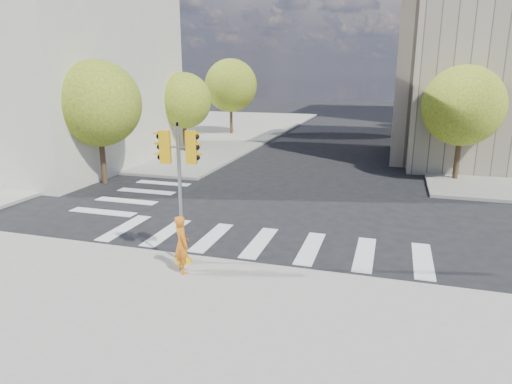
{
  "coord_description": "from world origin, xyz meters",
  "views": [
    {
      "loc": [
        4.11,
        -16.36,
        5.81
      ],
      "look_at": [
        0.06,
        -2.97,
        2.1
      ],
      "focal_mm": 32.0,
      "sensor_mm": 36.0,
      "label": 1
    }
  ],
  "objects_px": {
    "lamp_far": "(443,86)",
    "traffic_signal": "(181,206)",
    "lamp_near": "(464,92)",
    "planter_wall": "(10,183)",
    "photographer": "(182,244)"
  },
  "relations": [
    {
      "from": "lamp_far",
      "to": "traffic_signal",
      "type": "bearing_deg",
      "value": -106.7
    },
    {
      "from": "lamp_near",
      "to": "planter_wall",
      "type": "distance_m",
      "value": 25.85
    },
    {
      "from": "traffic_signal",
      "to": "planter_wall",
      "type": "xyz_separation_m",
      "value": [
        -12.34,
        5.9,
        -1.55
      ]
    },
    {
      "from": "lamp_near",
      "to": "traffic_signal",
      "type": "relative_size",
      "value": 1.9
    },
    {
      "from": "photographer",
      "to": "planter_wall",
      "type": "height_order",
      "value": "photographer"
    },
    {
      "from": "lamp_far",
      "to": "planter_wall",
      "type": "height_order",
      "value": "lamp_far"
    },
    {
      "from": "photographer",
      "to": "lamp_near",
      "type": "bearing_deg",
      "value": -70.89
    },
    {
      "from": "lamp_near",
      "to": "lamp_far",
      "type": "distance_m",
      "value": 14.0
    },
    {
      "from": "lamp_near",
      "to": "photographer",
      "type": "relative_size",
      "value": 4.74
    },
    {
      "from": "lamp_near",
      "to": "planter_wall",
      "type": "bearing_deg",
      "value": -150.14
    },
    {
      "from": "lamp_far",
      "to": "planter_wall",
      "type": "xyz_separation_m",
      "value": [
        -22.12,
        -26.7,
        -4.18
      ]
    },
    {
      "from": "lamp_far",
      "to": "planter_wall",
      "type": "relative_size",
      "value": 1.35
    },
    {
      "from": "lamp_near",
      "to": "traffic_signal",
      "type": "xyz_separation_m",
      "value": [
        -9.78,
        -18.6,
        -2.63
      ]
    },
    {
      "from": "traffic_signal",
      "to": "lamp_near",
      "type": "bearing_deg",
      "value": 48.07
    },
    {
      "from": "lamp_near",
      "to": "traffic_signal",
      "type": "distance_m",
      "value": 21.18
    }
  ]
}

